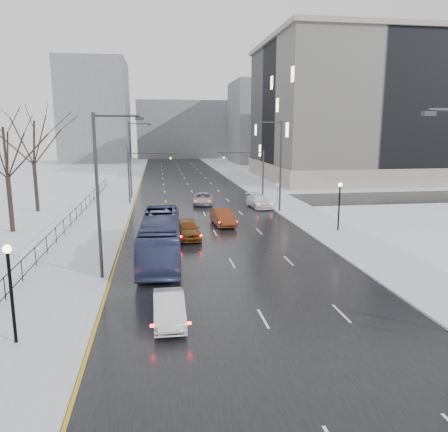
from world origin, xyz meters
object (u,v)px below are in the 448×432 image
lamppost_l (10,280)px  sedan_right_near (223,217)px  tree_park_e (38,212)px  sedan_left_near (169,308)px  streetlight_r_mid (279,162)px  sedan_right_far (259,201)px  sedan_right_cross (203,199)px  bus (161,238)px  no_uturn_sign (277,187)px  mast_signal_left (138,171)px  mast_signal_right (255,169)px  sedan_center_near (187,229)px  tree_park_d (13,233)px  streetlight_l_near (101,189)px  lamppost_r_mid (339,199)px  streetlight_l_far (132,156)px

lamppost_l → sedan_right_near: bearing=61.2°
tree_park_e → lamppost_l: 32.93m
lamppost_l → sedan_left_near: (6.50, 1.32, -2.22)m
streetlight_r_mid → sedan_right_far: streetlight_r_mid is taller
sedan_right_cross → sedan_right_far: size_ratio=0.99×
sedan_left_near → sedan_right_near: size_ratio=0.88×
bus → sedan_right_near: 12.18m
no_uturn_sign → mast_signal_left: bearing=166.4°
streetlight_r_mid → mast_signal_right: bearing=96.0°
bus → sedan_center_near: bus is taller
tree_park_d → bus: (13.00, -10.48, 1.62)m
streetlight_l_near → mast_signal_right: (15.49, 28.00, -1.51)m
tree_park_d → lamppost_r_mid: size_ratio=2.92×
sedan_left_near → sedan_right_cross: bearing=80.7°
mast_signal_right → bus: (-12.13, -24.48, -2.49)m
sedan_left_near → mast_signal_left: bearing=94.0°
streetlight_r_mid → sedan_left_near: bearing=-115.4°
tree_park_d → lamppost_r_mid: 29.23m
bus → sedan_right_near: bearing=63.0°
mast_signal_left → sedan_right_far: size_ratio=1.27×
streetlight_l_far → sedan_right_cross: (8.67, -5.73, -4.87)m
lamppost_r_mid → sedan_left_near: 22.88m
tree_park_d → bus: size_ratio=1.10×
mast_signal_left → sedan_right_cross: (7.83, -1.73, -3.36)m
lamppost_r_mid → bus: size_ratio=0.38×
mast_signal_left → sedan_right_near: 16.58m
streetlight_l_near → sedan_right_far: bearing=57.1°
sedan_left_near → mast_signal_right: bearing=70.5°
streetlight_l_near → sedan_center_near: bearing=59.3°
mast_signal_right → mast_signal_left: 14.65m
bus → tree_park_d: bearing=143.4°
streetlight_r_mid → bus: streetlight_r_mid is taller
streetlight_l_near → tree_park_e: bearing=112.7°
bus → sedan_right_far: size_ratio=2.21×
lamppost_r_mid → mast_signal_left: bearing=135.5°
streetlight_r_mid → no_uturn_sign: 5.30m
streetlight_l_near → sedan_center_near: streetlight_l_near is taller
streetlight_r_mid → bus: (-12.97, -16.48, -4.00)m
tree_park_e → no_uturn_sign: tree_park_e is taller
sedan_center_near → streetlight_l_near: bearing=-124.4°
streetlight_l_near → sedan_right_near: (9.30, 14.12, -4.80)m
mast_signal_left → sedan_left_near: bearing=-85.3°
lamppost_l → sedan_right_near: lamppost_l is taller
mast_signal_right → no_uturn_sign: 4.77m
streetlight_l_far → mast_signal_right: bearing=-14.5°
sedan_right_cross → sedan_left_near: bearing=-91.4°
sedan_right_cross → sedan_center_near: bearing=-93.1°
sedan_right_near → bus: bearing=-124.3°
mast_signal_right → sedan_left_near: bearing=-108.8°
streetlight_l_far → sedan_right_near: size_ratio=2.12×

